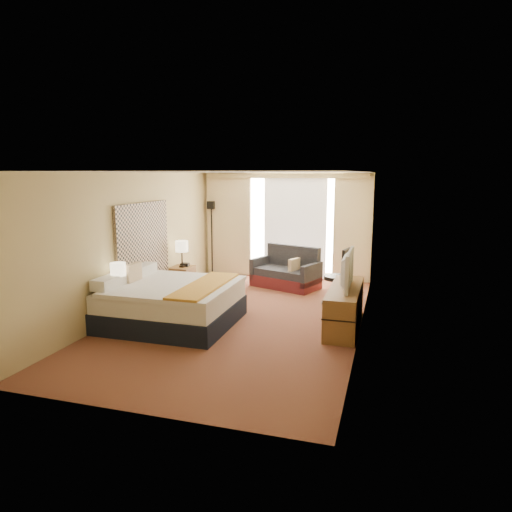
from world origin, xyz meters
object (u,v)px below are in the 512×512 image
(television, at_px, (343,269))
(lamp_left, at_px, (118,270))
(loveseat, at_px, (287,274))
(lamp_right, at_px, (182,247))
(media_dresser, at_px, (344,307))
(nightstand_right, at_px, (182,279))
(floor_lamp, at_px, (212,223))
(nightstand_left, at_px, (118,311))
(bed, at_px, (171,303))
(desk_chair, at_px, (339,280))

(television, bearing_deg, lamp_left, 103.62)
(loveseat, distance_m, lamp_right, 2.47)
(lamp_right, height_order, television, television)
(media_dresser, height_order, loveseat, loveseat)
(nightstand_right, height_order, floor_lamp, floor_lamp)
(nightstand_left, xyz_separation_m, television, (3.65, 1.01, 0.74))
(floor_lamp, bearing_deg, television, -42.20)
(nightstand_right, relative_size, lamp_right, 0.94)
(loveseat, xyz_separation_m, lamp_left, (-2.14, -3.46, 0.66))
(bed, bearing_deg, nightstand_right, 111.06)
(nightstand_left, height_order, nightstand_right, same)
(nightstand_right, relative_size, loveseat, 0.33)
(loveseat, bearing_deg, bed, -92.21)
(nightstand_left, xyz_separation_m, media_dresser, (3.70, 1.05, 0.07))
(desk_chair, xyz_separation_m, lamp_right, (-3.42, 0.04, 0.50))
(floor_lamp, height_order, desk_chair, floor_lamp)
(desk_chair, relative_size, lamp_right, 1.94)
(media_dresser, height_order, floor_lamp, floor_lamp)
(nightstand_right, xyz_separation_m, lamp_left, (-0.00, -2.42, 0.70))
(loveseat, bearing_deg, nightstand_right, -133.34)
(loveseat, bearing_deg, television, -38.37)
(bed, relative_size, floor_lamp, 1.12)
(bed, relative_size, loveseat, 1.26)
(media_dresser, height_order, lamp_left, lamp_left)
(media_dresser, bearing_deg, bed, -167.33)
(nightstand_right, bearing_deg, desk_chair, -1.46)
(nightstand_right, xyz_separation_m, bed, (0.81, -2.10, 0.10))
(bed, distance_m, lamp_left, 1.06)
(media_dresser, distance_m, floor_lamp, 5.08)
(floor_lamp, bearing_deg, lamp_right, -88.07)
(lamp_right, xyz_separation_m, television, (3.62, -1.44, 0.01))
(nightstand_left, height_order, desk_chair, desk_chair)
(bed, xyz_separation_m, floor_lamp, (-0.84, 3.95, 0.96))
(bed, xyz_separation_m, desk_chair, (2.64, 2.01, 0.13))
(bed, xyz_separation_m, loveseat, (1.33, 3.14, -0.07))
(loveseat, bearing_deg, nightstand_left, -100.40)
(nightstand_right, distance_m, floor_lamp, 2.13)
(lamp_left, bearing_deg, loveseat, 58.27)
(floor_lamp, distance_m, lamp_right, 1.92)
(nightstand_right, height_order, bed, bed)
(nightstand_right, bearing_deg, bed, -68.94)
(bed, height_order, desk_chair, desk_chair)
(floor_lamp, bearing_deg, lamp_left, -89.63)
(media_dresser, xyz_separation_m, floor_lamp, (-3.73, 3.30, 0.98))
(media_dresser, xyz_separation_m, lamp_right, (-3.67, 1.41, 0.65))
(media_dresser, relative_size, lamp_left, 3.31)
(media_dresser, bearing_deg, floor_lamp, 138.50)
(bed, height_order, television, television)
(nightstand_right, xyz_separation_m, desk_chair, (3.45, -0.09, 0.23))
(nightstand_right, relative_size, bed, 0.26)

